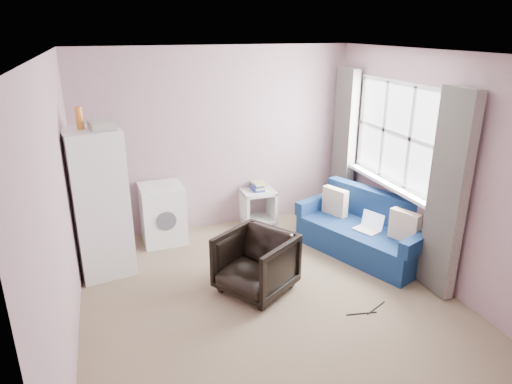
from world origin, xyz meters
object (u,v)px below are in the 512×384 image
at_px(side_table, 257,204).
at_px(sofa, 366,232).
at_px(fridge, 99,202).
at_px(washing_machine, 163,212).
at_px(armchair, 256,260).

height_order(side_table, sofa, sofa).
distance_m(fridge, washing_machine, 1.06).
bearing_deg(side_table, sofa, -52.20).
distance_m(side_table, sofa, 1.65).
relative_size(washing_machine, side_table, 1.23).
relative_size(washing_machine, sofa, 0.42).
height_order(washing_machine, sofa, washing_machine).
bearing_deg(fridge, side_table, 8.37).
bearing_deg(washing_machine, sofa, -27.89).
xyz_separation_m(armchair, sofa, (1.61, 0.42, -0.09)).
height_order(armchair, fridge, fridge).
distance_m(armchair, washing_machine, 1.75).
relative_size(fridge, sofa, 1.04).
relative_size(armchair, fridge, 0.38).
distance_m(armchair, side_table, 1.83).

